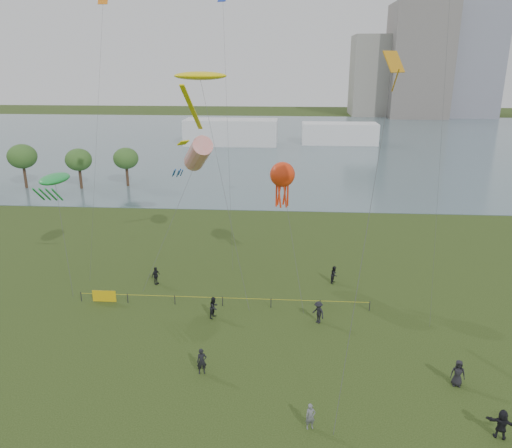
# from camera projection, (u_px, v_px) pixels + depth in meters

# --- Properties ---
(ground_plane) EXTENTS (400.00, 400.00, 0.00)m
(ground_plane) POSITION_uv_depth(u_px,v_px,m) (244.00, 406.00, 29.34)
(ground_plane) COLOR #213310
(lake) EXTENTS (400.00, 120.00, 0.08)m
(lake) POSITION_uv_depth(u_px,v_px,m) (281.00, 142.00, 124.10)
(lake) COLOR slate
(lake) RESTS_ON ground_plane
(building_mid) EXTENTS (20.00, 20.00, 38.00)m
(building_mid) POSITION_uv_depth(u_px,v_px,m) (418.00, 61.00, 173.83)
(building_mid) COLOR slate
(building_mid) RESTS_ON ground_plane
(building_low) EXTENTS (16.00, 18.00, 28.00)m
(building_low) POSITION_uv_depth(u_px,v_px,m) (374.00, 76.00, 182.02)
(building_low) COLOR gray
(building_low) RESTS_ON ground_plane
(pavilion_left) EXTENTS (22.00, 8.00, 6.00)m
(pavilion_left) POSITION_uv_depth(u_px,v_px,m) (231.00, 132.00, 119.23)
(pavilion_left) COLOR white
(pavilion_left) RESTS_ON ground_plane
(pavilion_right) EXTENTS (18.00, 7.00, 5.00)m
(pavilion_right) POSITION_uv_depth(u_px,v_px,m) (339.00, 134.00, 120.49)
(pavilion_right) COLOR white
(pavilion_right) RESTS_ON ground_plane
(trees) EXTENTS (28.06, 9.82, 7.09)m
(trees) POSITION_uv_depth(u_px,v_px,m) (37.00, 158.00, 77.27)
(trees) COLOR #3C281B
(trees) RESTS_ON ground_plane
(fence) EXTENTS (24.07, 0.07, 1.05)m
(fence) POSITION_uv_depth(u_px,v_px,m) (150.00, 298.00, 41.51)
(fence) COLOR black
(fence) RESTS_ON ground_plane
(kite_flyer) EXTENTS (0.64, 0.51, 1.54)m
(kite_flyer) POSITION_uv_depth(u_px,v_px,m) (310.00, 417.00, 27.32)
(kite_flyer) COLOR slate
(kite_flyer) RESTS_ON ground_plane
(spectator_a) EXTENTS (0.96, 1.05, 1.74)m
(spectator_a) POSITION_uv_depth(u_px,v_px,m) (214.00, 307.00, 39.19)
(spectator_a) COLOR black
(spectator_a) RESTS_ON ground_plane
(spectator_b) EXTENTS (1.25, 1.31, 1.79)m
(spectator_b) POSITION_uv_depth(u_px,v_px,m) (318.00, 312.00, 38.39)
(spectator_b) COLOR black
(spectator_b) RESTS_ON ground_plane
(spectator_c) EXTENTS (0.82, 1.05, 1.66)m
(spectator_c) POSITION_uv_depth(u_px,v_px,m) (156.00, 276.00, 45.05)
(spectator_c) COLOR black
(spectator_c) RESTS_ON ground_plane
(spectator_d) EXTENTS (0.93, 0.69, 1.75)m
(spectator_d) POSITION_uv_depth(u_px,v_px,m) (458.00, 373.00, 30.94)
(spectator_d) COLOR black
(spectator_d) RESTS_ON ground_plane
(spectator_e) EXTENTS (1.68, 1.00, 1.72)m
(spectator_e) POSITION_uv_depth(u_px,v_px,m) (502.00, 424.00, 26.61)
(spectator_e) COLOR black
(spectator_e) RESTS_ON ground_plane
(spectator_f) EXTENTS (0.73, 0.58, 1.75)m
(spectator_f) POSITION_uv_depth(u_px,v_px,m) (202.00, 361.00, 32.15)
(spectator_f) COLOR black
(spectator_f) RESTS_ON ground_plane
(spectator_g) EXTENTS (0.88, 0.97, 1.62)m
(spectator_g) POSITION_uv_depth(u_px,v_px,m) (334.00, 275.00, 45.33)
(spectator_g) COLOR black
(spectator_g) RESTS_ON ground_plane
(kite_stingray) EXTENTS (7.15, 9.91, 18.45)m
(kite_stingray) POSITION_uv_depth(u_px,v_px,m) (200.00, 77.00, 42.70)
(kite_stingray) COLOR #3F3F42
(kite_windsock) EXTENTS (5.85, 10.22, 12.86)m
(kite_windsock) POSITION_uv_depth(u_px,v_px,m) (198.00, 154.00, 47.40)
(kite_windsock) COLOR #3F3F42
(kite_creature) EXTENTS (3.34, 5.85, 9.86)m
(kite_creature) POSITION_uv_depth(u_px,v_px,m) (54.00, 179.00, 43.65)
(kite_creature) COLOR #3F3F42
(kite_octopus) EXTENTS (3.13, 7.97, 10.95)m
(kite_octopus) POSITION_uv_depth(u_px,v_px,m) (282.00, 175.00, 43.66)
(kite_octopus) COLOR #3F3F42
(kite_delta) EXTENTS (3.91, 8.98, 19.88)m
(kite_delta) POSITION_uv_depth(u_px,v_px,m) (391.00, 82.00, 28.50)
(kite_delta) COLOR #3F3F42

